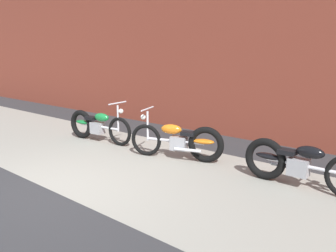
# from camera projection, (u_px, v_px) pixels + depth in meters

# --- Properties ---
(ground_plane) EXTENTS (80.00, 80.00, 0.00)m
(ground_plane) POSITION_uv_depth(u_px,v_px,m) (50.00, 190.00, 5.42)
(ground_plane) COLOR #2D2D30
(sidewalk_slab) EXTENTS (36.00, 3.50, 0.01)m
(sidewalk_slab) POSITION_uv_depth(u_px,v_px,m) (129.00, 163.00, 6.74)
(sidewalk_slab) COLOR gray
(sidewalk_slab) RESTS_ON ground
(brick_building_wall) EXTENTS (36.00, 0.50, 5.84)m
(brick_building_wall) POSITION_uv_depth(u_px,v_px,m) (224.00, 22.00, 8.71)
(brick_building_wall) COLOR brown
(brick_building_wall) RESTS_ON ground
(motorcycle_green) EXTENTS (2.01, 0.58, 1.03)m
(motorcycle_green) POSITION_uv_depth(u_px,v_px,m) (95.00, 125.00, 8.37)
(motorcycle_green) COLOR black
(motorcycle_green) RESTS_ON ground
(motorcycle_orange) EXTENTS (1.93, 0.86, 1.03)m
(motorcycle_orange) POSITION_uv_depth(u_px,v_px,m) (182.00, 141.00, 6.88)
(motorcycle_orange) COLOR black
(motorcycle_orange) RESTS_ON ground
(motorcycle_black) EXTENTS (2.01, 0.58, 1.03)m
(motorcycle_black) POSITION_uv_depth(u_px,v_px,m) (294.00, 163.00, 5.51)
(motorcycle_black) COLOR black
(motorcycle_black) RESTS_ON ground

